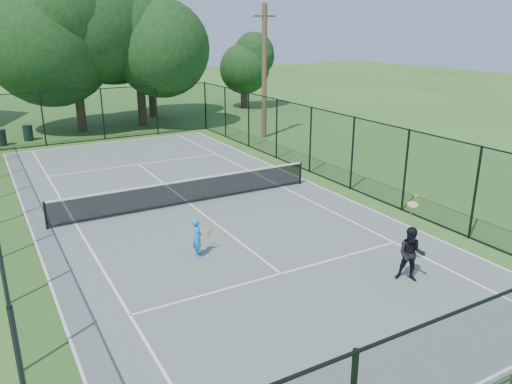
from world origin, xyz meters
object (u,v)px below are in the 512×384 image
trash_bin_left (1,138)px  utility_pole (264,72)px  player_black (411,254)px  tennis_net (189,190)px  player_blue (198,237)px  trash_bin_right (28,133)px

trash_bin_left → utility_pole: utility_pole is taller
utility_pole → trash_bin_left: bearing=159.2°
trash_bin_left → utility_pole: bearing=-20.8°
utility_pole → player_black: utility_pole is taller
tennis_net → player_blue: player_blue is taller
tennis_net → trash_bin_right: 15.49m
trash_bin_right → utility_pole: (12.46, -5.99, 3.40)m
tennis_net → player_blue: bearing=-109.2°
utility_pole → player_black: 18.53m
tennis_net → player_black: player_black is taller
tennis_net → utility_pole: size_ratio=1.33×
trash_bin_left → player_black: (8.13, -22.63, 0.34)m
trash_bin_left → tennis_net: bearing=-69.3°
tennis_net → utility_pole: (8.52, 9.00, 3.27)m
tennis_net → player_black: 8.77m
tennis_net → utility_pole: utility_pole is taller
trash_bin_right → utility_pole: 14.23m
tennis_net → trash_bin_right: bearing=104.7°
trash_bin_left → trash_bin_right: (1.46, 0.69, -0.01)m
trash_bin_right → player_black: size_ratio=0.41×
tennis_net → utility_pole: bearing=46.6°
trash_bin_left → trash_bin_right: bearing=25.2°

